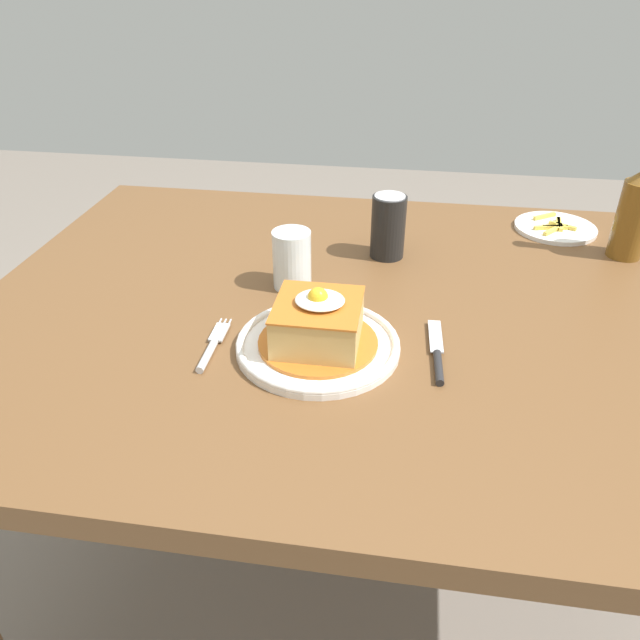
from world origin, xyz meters
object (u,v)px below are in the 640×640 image
object	(u,v)px
knife	(438,358)
side_plate_fries	(555,228)
beer_bottle_amber	(636,208)
drinking_glass	(292,263)
fork	(211,348)
soda_can	(388,226)
main_plate	(318,344)

from	to	relation	value
knife	side_plate_fries	xyz separation A→B (m)	(0.25, 0.53, -0.00)
beer_bottle_amber	drinking_glass	size ratio (longest dim) A/B	2.53
fork	knife	size ratio (longest dim) A/B	0.85
soda_can	drinking_glass	world-z (taller)	soda_can
main_plate	side_plate_fries	distance (m)	0.68
beer_bottle_amber	side_plate_fries	world-z (taller)	beer_bottle_amber
fork	drinking_glass	xyz separation A→B (m)	(0.08, 0.22, 0.04)
fork	knife	distance (m)	0.34
side_plate_fries	soda_can	bearing A→B (deg)	-152.67
fork	drinking_glass	world-z (taller)	drinking_glass
main_plate	side_plate_fries	bearing A→B (deg)	50.33
knife	soda_can	distance (m)	0.36
fork	beer_bottle_amber	world-z (taller)	beer_bottle_amber
fork	soda_can	bearing A→B (deg)	56.90
main_plate	beer_bottle_amber	distance (m)	0.69
knife	soda_can	xyz separation A→B (m)	(-0.10, 0.35, 0.06)
fork	side_plate_fries	bearing A→B (deg)	43.00
main_plate	beer_bottle_amber	bearing A→B (deg)	37.13
soda_can	side_plate_fries	size ratio (longest dim) A/B	0.73
knife	side_plate_fries	bearing A→B (deg)	64.31
drinking_glass	side_plate_fries	bearing A→B (deg)	33.01
beer_bottle_amber	side_plate_fries	distance (m)	0.18
soda_can	side_plate_fries	world-z (taller)	soda_can
fork	side_plate_fries	xyz separation A→B (m)	(0.59, 0.55, -0.00)
main_plate	knife	distance (m)	0.18
soda_can	side_plate_fries	bearing A→B (deg)	27.33
drinking_glass	side_plate_fries	distance (m)	0.61
drinking_glass	side_plate_fries	xyz separation A→B (m)	(0.51, 0.33, -0.04)
knife	beer_bottle_amber	xyz separation A→B (m)	(0.36, 0.42, 0.09)
main_plate	fork	xyz separation A→B (m)	(-0.16, -0.03, -0.00)
side_plate_fries	knife	bearing A→B (deg)	-115.69
knife	drinking_glass	distance (m)	0.32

